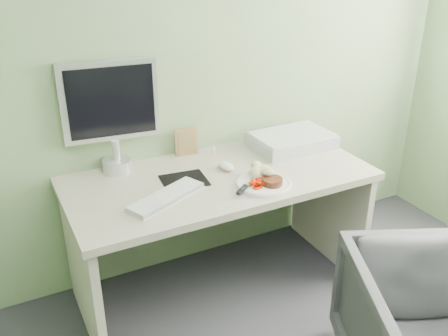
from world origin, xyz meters
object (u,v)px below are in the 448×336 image
desk (219,205)px  scanner (292,141)px  desk_chair (430,329)px  plate (264,184)px  monitor (111,111)px

desk → scanner: 0.61m
desk → desk_chair: (0.51, -1.03, -0.23)m
plate → desk_chair: bearing=-66.3°
desk_chair → plate: bearing=137.7°
monitor → desk_chair: monitor is taller
plate → scanner: size_ratio=0.59×
scanner → plate: bearing=-139.7°
scanner → desk_chair: size_ratio=0.67×
scanner → desk_chair: 1.27m
desk → plate: plate is taller
desk → monitor: monitor is taller
desk → scanner: scanner is taller
desk_chair → scanner: bearing=112.0°
desk → monitor: (-0.46, 0.32, 0.51)m
desk → monitor: 0.76m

